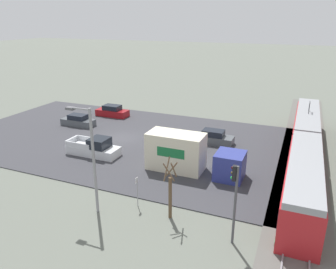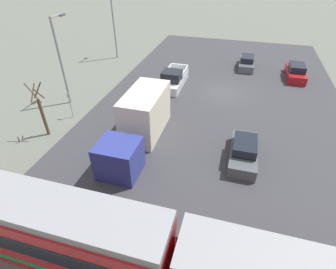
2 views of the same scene
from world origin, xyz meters
TOP-DOWN VIEW (x-y plane):
  - ground_plane at (0.00, 0.00)m, footprint 320.00×320.00m
  - road_surface at (0.00, 0.00)m, footprint 22.63×38.91m
  - rail_bed at (0.00, 19.57)m, footprint 56.90×4.40m
  - light_rail_tram at (0.17, 19.57)m, footprint 27.46×2.56m
  - box_truck at (5.28, 9.93)m, footprint 2.59×8.78m
  - pickup_truck at (5.39, -0.14)m, footprint 2.09×5.45m
  - sedan_car_0 at (-1.93, -7.72)m, footprint 1.72×4.40m
  - sedan_car_1 at (-2.37, 10.17)m, footprint 1.79×4.47m
  - sedan_car_2 at (-7.37, -5.93)m, footprint 1.83×4.60m
  - traffic_light_pole at (13.75, 15.75)m, footprint 0.28×0.47m
  - street_tree at (12.70, 11.20)m, footprint 1.06×0.88m
  - street_lamp_mid_block at (14.02, 5.86)m, footprint 0.36×1.95m
  - no_parking_sign at (12.24, 8.39)m, footprint 0.32×0.08m

SIDE VIEW (x-z plane):
  - ground_plane at x=0.00m, z-range 0.00..0.00m
  - road_surface at x=0.00m, z-range 0.00..0.08m
  - rail_bed at x=0.00m, z-range -0.06..0.16m
  - sedan_car_0 at x=-1.93m, z-range -0.05..1.40m
  - sedan_car_1 at x=-2.37m, z-range -0.06..1.48m
  - sedan_car_2 at x=-7.37m, z-range -0.06..1.52m
  - pickup_truck at x=5.39m, z-range -0.15..1.71m
  - no_parking_sign at x=12.24m, z-range 0.25..2.59m
  - box_truck at x=5.28m, z-range -0.05..3.38m
  - light_rail_tram at x=0.17m, z-range -0.54..4.06m
  - street_tree at x=12.70m, z-range -0.20..4.26m
  - traffic_light_pole at x=13.75m, z-range 0.78..6.03m
  - street_lamp_mid_block at x=14.02m, z-range 0.62..8.36m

